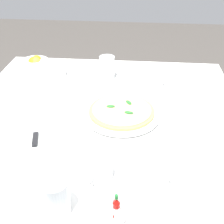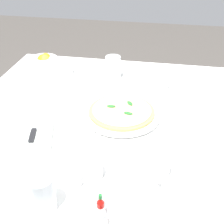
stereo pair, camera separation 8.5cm
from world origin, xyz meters
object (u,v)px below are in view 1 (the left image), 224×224
pizza_plate (122,113)px  pizza (122,111)px  coffee_cup_left_edge (100,171)px  citrus_bowl (35,63)px  salt_shaker (113,202)px  water_glass_near_right (107,69)px  hot_sauce_bottle (116,208)px  coffee_cup_far_left (166,165)px  dinner_knife (36,131)px  pepper_shaker (119,220)px  coffee_cup_far_right (157,78)px  water_glass_near_left (56,200)px  coffee_cup_back_corner (58,72)px  napkin_folded (37,135)px

pizza_plate → pizza: 0.01m
coffee_cup_left_edge → citrus_bowl: coffee_cup_left_edge is taller
citrus_bowl → coffee_cup_left_edge: bearing=-150.1°
coffee_cup_left_edge → salt_shaker: size_ratio=2.31×
pizza → coffee_cup_left_edge: 0.36m
water_glass_near_right → hot_sauce_bottle: bearing=-172.3°
citrus_bowl → hot_sauce_bottle: bearing=-150.8°
coffee_cup_far_left → dinner_knife: coffee_cup_far_left is taller
coffee_cup_left_edge → pepper_shaker: size_ratio=2.31×
pizza → dinner_knife: size_ratio=1.37×
coffee_cup_far_right → hot_sauce_bottle: 0.81m
water_glass_near_right → pepper_shaker: (-0.86, -0.12, -0.02)m
water_glass_near_left → dinner_knife: (0.32, 0.16, -0.03)m
coffee_cup_back_corner → citrus_bowl: (0.09, 0.15, 0.00)m
dinner_knife → salt_shaker: salt_shaker is taller
pizza_plate → pizza: (0.00, -0.00, 0.01)m
coffee_cup_far_right → napkin_folded: (-0.47, 0.46, -0.02)m
coffee_cup_back_corner → water_glass_near_right: 0.25m
water_glass_near_left → hot_sauce_bottle: size_ratio=1.37×
coffee_cup_left_edge → napkin_folded: coffee_cup_left_edge is taller
pizza → water_glass_near_right: (0.34, 0.10, 0.02)m
coffee_cup_back_corner → salt_shaker: bearing=-156.1°
coffee_cup_back_corner → pepper_shaker: (-0.86, -0.37, -0.00)m
coffee_cup_back_corner → dinner_knife: coffee_cup_back_corner is taller
pizza → water_glass_near_left: size_ratio=2.34×
water_glass_near_left → pizza: bearing=-16.3°
hot_sauce_bottle → water_glass_near_right: bearing=7.7°
coffee_cup_left_edge → hot_sauce_bottle: 0.15m
water_glass_near_right → hot_sauce_bottle: water_glass_near_right is taller
pizza → coffee_cup_back_corner: bearing=45.9°
pizza_plate → coffee_cup_left_edge: size_ratio=2.42×
coffee_cup_far_right → water_glass_near_left: size_ratio=1.14×
hot_sauce_bottle → salt_shaker: hot_sauce_bottle is taller
dinner_knife → hot_sauce_bottle: (-0.33, -0.32, 0.01)m
pepper_shaker → coffee_cup_far_left: bearing=-32.1°
coffee_cup_back_corner → pizza: bearing=-134.1°
coffee_cup_left_edge → salt_shaker: bearing=-154.3°
pizza → napkin_folded: 0.35m
coffee_cup_far_right → napkin_folded: size_ratio=0.52×
salt_shaker → pepper_shaker: same height
pizza_plate → water_glass_near_left: bearing=163.7°
pepper_shaker → dinner_knife: bearing=43.1°
water_glass_near_right → citrus_bowl: 0.41m
coffee_cup_far_right → salt_shaker: (-0.77, 0.15, -0.01)m
coffee_cup_far_right → citrus_bowl: (0.12, 0.65, -0.00)m
water_glass_near_left → napkin_folded: size_ratio=0.46×
water_glass_near_left → salt_shaker: bearing=-79.8°
napkin_folded → citrus_bowl: 0.62m
citrus_bowl → pizza: bearing=-130.6°
salt_shaker → pepper_shaker: 0.06m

